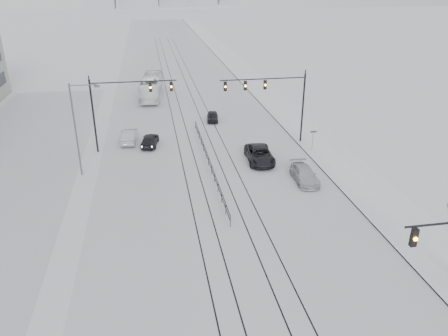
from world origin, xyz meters
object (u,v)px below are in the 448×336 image
sedan_sb_inner (150,140)px  sedan_nb_right (305,175)px  sedan_nb_far (213,117)px  sedan_sb_outer (129,136)px  box_truck (152,87)px  sedan_nb_front (260,155)px

sedan_sb_inner → sedan_nb_right: (14.17, -11.96, -0.03)m
sedan_nb_right → sedan_nb_far: sedan_nb_right is taller
sedan_sb_outer → sedan_nb_right: sedan_sb_outer is taller
sedan_sb_outer → box_truck: bearing=-93.7°
sedan_sb_outer → box_truck: (3.07, 19.97, 0.92)m
sedan_sb_outer → sedan_nb_front: 15.83m
sedan_nb_front → sedan_nb_far: size_ratio=1.55×
sedan_sb_inner → sedan_nb_front: size_ratio=0.76×
sedan_sb_inner → sedan_nb_far: bearing=-126.9°
sedan_nb_front → box_truck: (-10.43, 28.23, 0.92)m
sedan_sb_outer → sedan_sb_inner: bearing=150.2°
sedan_nb_right → sedan_nb_far: bearing=108.1°
sedan_nb_right → sedan_sb_inner: bearing=141.7°
sedan_nb_front → box_truck: box_truck is taller
box_truck → sedan_nb_right: bearing=117.7°
sedan_sb_inner → sedan_nb_front: 12.99m
sedan_sb_outer → sedan_nb_front: (13.50, -8.26, 0.00)m
sedan_nb_right → sedan_nb_far: (-5.78, 19.87, -0.08)m
sedan_nb_right → sedan_nb_far: size_ratio=1.33×
sedan_nb_front → box_truck: 30.11m
sedan_nb_front → sedan_nb_right: bearing=-57.1°
sedan_sb_inner → sedan_nb_far: size_ratio=1.17×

